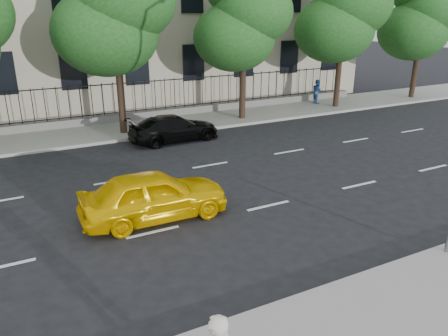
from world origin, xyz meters
name	(u,v)px	position (x,y,z in m)	size (l,w,h in m)	color
ground	(316,239)	(0.00, 0.00, 0.00)	(120.00, 120.00, 0.00)	black
near_sidewalk	(437,321)	(0.00, -4.00, 0.07)	(60.00, 4.00, 0.15)	gray
far_sidewalk	(156,126)	(0.00, 14.00, 0.07)	(60.00, 4.00, 0.15)	gray
lane_markings	(236,183)	(0.00, 4.75, 0.01)	(49.60, 4.62, 0.01)	silver
iron_fence	(146,109)	(0.00, 15.70, 0.65)	(30.00, 0.50, 2.20)	slate
tree_c	(113,3)	(-1.96, 13.36, 6.41)	(5.89, 5.50, 9.80)	#382619
tree_d	(243,15)	(5.04, 13.36, 5.84)	(5.34, 4.94, 8.84)	#382619
tree_e	(343,8)	(12.04, 13.36, 6.20)	(5.71, 5.31, 9.46)	#382619
tree_f	(422,13)	(19.04, 13.36, 5.88)	(5.52, 5.12, 9.01)	#382619
yellow_taxi	(154,195)	(-3.63, 3.37, 0.77)	(1.82, 4.53, 1.54)	#F1BA00
black_sedan	(174,128)	(-0.06, 11.01, 0.65)	(1.82, 4.47, 1.30)	black
pedestrian_far	(317,91)	(11.50, 14.54, 0.94)	(0.77, 0.60, 1.58)	#244A85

